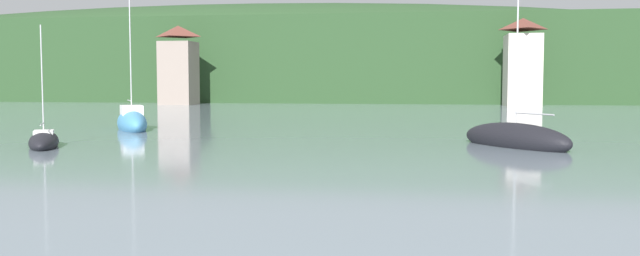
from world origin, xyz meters
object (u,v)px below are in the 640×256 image
(shore_building_west, at_px, (179,66))
(sailboat_mid_5, at_px, (44,141))
(shore_building_westcentral, at_px, (522,64))
(sailboat_far_0, at_px, (515,139))
(sailboat_far_7, at_px, (132,122))

(shore_building_west, height_order, sailboat_mid_5, shore_building_west)
(shore_building_west, bearing_deg, shore_building_westcentral, 1.11)
(sailboat_mid_5, bearing_deg, sailboat_far_0, -108.57)
(sailboat_far_0, xyz_separation_m, sailboat_far_7, (-22.90, 7.42, 0.11))
(shore_building_west, distance_m, sailboat_far_7, 44.84)
(shore_building_west, height_order, shore_building_westcentral, shore_building_westcentral)
(shore_building_west, bearing_deg, sailboat_far_0, -54.09)
(shore_building_westcentral, xyz_separation_m, sailboat_far_0, (-6.99, -50.84, -4.80))
(sailboat_far_0, relative_size, sailboat_mid_5, 1.35)
(shore_building_westcentral, xyz_separation_m, sailboat_far_7, (-29.89, -43.42, -4.69))
(shore_building_west, distance_m, sailboat_far_0, 61.91)
(sailboat_far_7, bearing_deg, sailboat_far_0, 40.98)
(shore_building_west, distance_m, shore_building_westcentral, 43.21)
(shore_building_west, relative_size, shore_building_westcentral, 0.96)
(shore_building_westcentral, relative_size, sailboat_far_7, 1.14)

